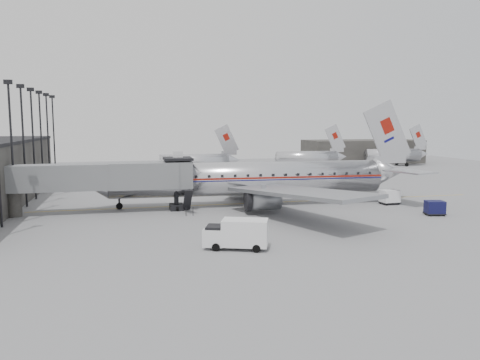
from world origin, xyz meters
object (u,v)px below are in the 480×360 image
at_px(airliner, 255,178).
at_px(baggage_cart_navy, 435,208).
at_px(ramp_worker, 246,201).
at_px(baggage_cart_white, 390,197).
at_px(service_van, 237,233).

relative_size(airliner, baggage_cart_navy, 18.02).
bearing_deg(ramp_worker, baggage_cart_navy, -47.17).
relative_size(baggage_cart_navy, baggage_cart_white, 0.97).
xyz_separation_m(airliner, ramp_worker, (-1.61, -1.69, -2.64)).
distance_m(service_van, ramp_worker, 19.15).
distance_m(service_van, baggage_cart_white, 29.35).
bearing_deg(ramp_worker, service_van, -127.77).
height_order(airliner, baggage_cart_white, airliner).
relative_size(airliner, service_van, 7.56).
bearing_deg(service_van, airliner, 91.14).
xyz_separation_m(service_van, ramp_worker, (5.32, 18.39, -0.52)).
height_order(service_van, baggage_cart_white, service_van).
bearing_deg(baggage_cart_navy, baggage_cart_white, 110.14).
relative_size(airliner, ramp_worker, 27.15).
distance_m(airliner, baggage_cart_white, 17.76).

